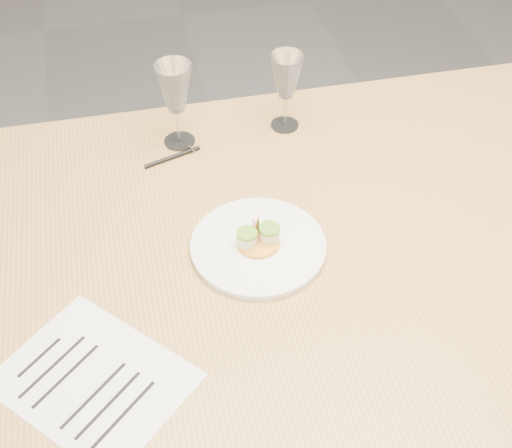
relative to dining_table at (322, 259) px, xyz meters
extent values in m
plane|color=slate|center=(0.00, 0.00, -0.68)|extent=(7.00, 7.00, 0.00)
cube|color=tan|center=(0.00, 0.00, 0.05)|extent=(2.40, 1.00, 0.04)
cylinder|color=white|center=(-0.13, -0.01, 0.07)|extent=(0.26, 0.26, 0.01)
cylinder|color=white|center=(-0.13, -0.01, 0.08)|extent=(0.26, 0.26, 0.01)
cylinder|color=gold|center=(-0.13, -0.01, 0.09)|extent=(0.08, 0.08, 0.01)
cylinder|color=beige|center=(-0.16, -0.01, 0.10)|extent=(0.04, 0.04, 0.02)
cylinder|color=beige|center=(-0.11, -0.01, 0.10)|extent=(0.04, 0.04, 0.02)
cylinder|color=#76AD30|center=(-0.16, -0.01, 0.12)|extent=(0.04, 0.04, 0.01)
cylinder|color=#76AD30|center=(-0.11, -0.01, 0.12)|extent=(0.04, 0.04, 0.01)
cylinder|color=tan|center=(-0.08, -0.05, 0.08)|extent=(0.04, 0.04, 0.00)
cube|color=white|center=(-0.46, -0.24, 0.07)|extent=(0.37, 0.37, 0.00)
cube|color=black|center=(-0.55, -0.17, 0.07)|extent=(0.07, 0.07, 0.00)
cube|color=black|center=(-0.53, -0.20, 0.07)|extent=(0.11, 0.10, 0.00)
cube|color=black|center=(-0.51, -0.22, 0.07)|extent=(0.11, 0.10, 0.00)
cube|color=black|center=(-0.46, -0.27, 0.07)|extent=(0.11, 0.10, 0.00)
cube|color=black|center=(-0.44, -0.29, 0.07)|extent=(0.11, 0.10, 0.00)
cube|color=black|center=(-0.42, -0.31, 0.07)|extent=(0.11, 0.10, 0.00)
cylinder|color=black|center=(-0.26, 0.30, 0.07)|extent=(0.13, 0.05, 0.01)
cube|color=silver|center=(-0.21, 0.32, 0.08)|extent=(0.01, 0.02, 0.00)
cylinder|color=white|center=(-0.24, 0.36, 0.07)|extent=(0.07, 0.07, 0.00)
cylinder|color=white|center=(-0.24, 0.36, 0.11)|extent=(0.01, 0.01, 0.09)
cone|color=white|center=(-0.24, 0.36, 0.21)|extent=(0.08, 0.08, 0.11)
cylinder|color=white|center=(0.01, 0.37, 0.07)|extent=(0.07, 0.07, 0.00)
cylinder|color=white|center=(0.01, 0.37, 0.11)|extent=(0.01, 0.01, 0.08)
cone|color=white|center=(0.01, 0.37, 0.20)|extent=(0.07, 0.07, 0.10)
camera|label=1|loc=(-0.34, -0.93, 1.07)|focal=50.00mm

